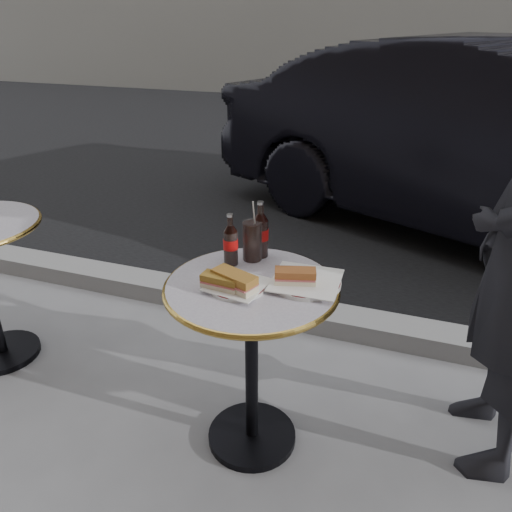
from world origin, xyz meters
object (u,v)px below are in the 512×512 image
(cola_bottle_left, at_px, (230,239))
(cola_glass, at_px, (252,241))
(plate_left, at_px, (237,286))
(cola_bottle_right, at_px, (261,229))
(bistro_table, at_px, (252,368))
(plate_right, at_px, (306,282))
(parked_car, at_px, (498,144))

(cola_bottle_left, bearing_deg, cola_glass, 46.15)
(plate_left, height_order, cola_bottle_right, cola_bottle_right)
(cola_bottle_right, bearing_deg, cola_bottle_left, -128.74)
(plate_left, bearing_deg, bistro_table, 47.41)
(plate_left, bearing_deg, plate_right, 25.91)
(plate_right, xyz_separation_m, cola_bottle_right, (-0.22, 0.16, 0.11))
(plate_right, bearing_deg, bistro_table, -159.98)
(cola_bottle_right, height_order, cola_glass, cola_bottle_right)
(plate_right, height_order, cola_glass, cola_glass)
(cola_bottle_left, relative_size, parked_car, 0.05)
(cola_bottle_right, distance_m, parked_car, 2.61)
(cola_bottle_left, relative_size, cola_bottle_right, 0.90)
(bistro_table, relative_size, cola_glass, 4.68)
(plate_right, relative_size, parked_car, 0.06)
(bistro_table, distance_m, plate_left, 0.38)
(plate_left, distance_m, parked_car, 2.85)
(cola_bottle_left, distance_m, cola_bottle_right, 0.13)
(plate_left, xyz_separation_m, plate_right, (0.22, 0.11, 0.00))
(cola_bottle_left, bearing_deg, plate_left, -61.15)
(cola_glass, bearing_deg, plate_right, -26.77)
(cola_glass, bearing_deg, cola_bottle_left, -133.85)
(cola_glass, height_order, parked_car, parked_car)
(plate_left, height_order, cola_glass, cola_glass)
(bistro_table, bearing_deg, parked_car, 69.29)
(parked_car, bearing_deg, bistro_table, -178.04)
(bistro_table, xyz_separation_m, cola_glass, (-0.06, 0.19, 0.44))
(bistro_table, bearing_deg, cola_glass, 108.65)
(plate_right, bearing_deg, cola_glass, 153.23)
(cola_glass, bearing_deg, bistro_table, -71.35)
(bistro_table, relative_size, cola_bottle_left, 3.63)
(parked_car, bearing_deg, cola_bottle_left, 178.56)
(cola_bottle_left, distance_m, cola_glass, 0.09)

